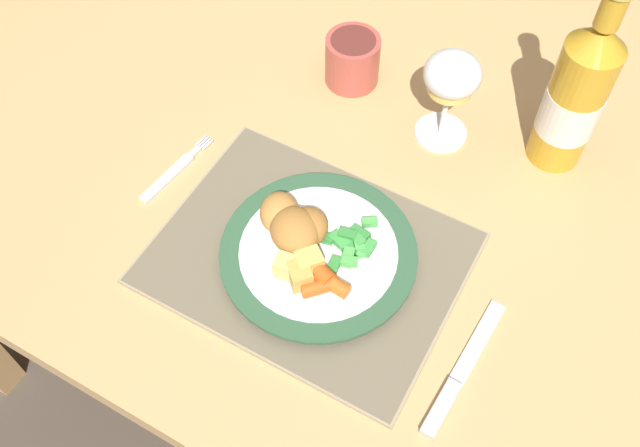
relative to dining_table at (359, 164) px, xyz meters
The scene contains 13 objects.
ground_plane 0.66m from the dining_table, ahead, with size 6.00×6.00×0.00m, color #4C4238.
dining_table is the anchor object (origin of this frame).
placemat 0.25m from the dining_table, 79.49° to the right, with size 0.37×0.28×0.01m.
dinner_plate 0.25m from the dining_table, 76.16° to the right, with size 0.24×0.24×0.02m.
breaded_croquettes 0.25m from the dining_table, 85.42° to the right, with size 0.11×0.10×0.04m.
green_beans_pile 0.25m from the dining_table, 66.56° to the right, with size 0.07×0.10×0.01m.
glazed_carrots 0.30m from the dining_table, 73.11° to the right, with size 0.07×0.06×0.02m.
fork 0.28m from the dining_table, 132.45° to the right, with size 0.03×0.13×0.01m.
table_knife 0.39m from the dining_table, 46.69° to the right, with size 0.03×0.19×0.01m.
wine_glass 0.22m from the dining_table, 22.96° to the left, with size 0.08×0.08×0.14m.
bottle 0.33m from the dining_table, 18.95° to the left, with size 0.07×0.07×0.28m.
roast_potatoes 0.29m from the dining_table, 78.58° to the right, with size 0.05×0.06×0.03m.
drinking_cup 0.16m from the dining_table, 126.76° to the left, with size 0.08×0.08×0.07m.
Camera 1 is at (0.28, -0.62, 1.49)m, focal length 40.00 mm.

